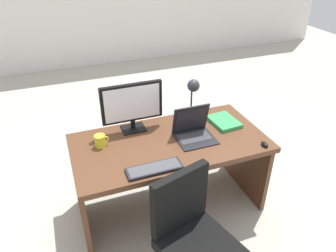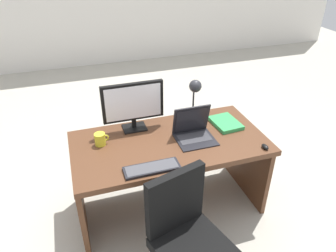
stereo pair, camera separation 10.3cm
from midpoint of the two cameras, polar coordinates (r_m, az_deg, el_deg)
name	(u,v)px [view 1 (the left image)]	position (r m, az deg, el deg)	size (l,w,h in m)	color
ground	(129,127)	(4.24, -7.68, -0.25)	(12.00, 12.00, 0.00)	#B7B2A3
desk	(168,157)	(2.77, -1.08, -5.53)	(1.58, 0.81, 0.73)	#56331E
monitor	(132,104)	(2.69, -7.52, 3.85)	(0.52, 0.16, 0.42)	black
laptop	(193,127)	(2.66, 3.30, -0.26)	(0.31, 0.28, 0.27)	black
keyboard	(154,169)	(2.32, -3.71, -7.58)	(0.41, 0.14, 0.02)	black
mouse	(265,144)	(2.66, 15.73, -3.15)	(0.04, 0.08, 0.03)	black
desk_lamp	(193,91)	(2.84, 3.42, 6.29)	(0.12, 0.15, 0.38)	#2D2D33
book	(224,122)	(2.89, 8.90, 0.77)	(0.23, 0.30, 0.03)	green
coffee_mug	(100,141)	(2.60, -13.04, -2.60)	(0.12, 0.09, 0.10)	yellow
office_chair	(193,246)	(2.34, 3.13, -20.56)	(0.57, 0.58, 0.89)	black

